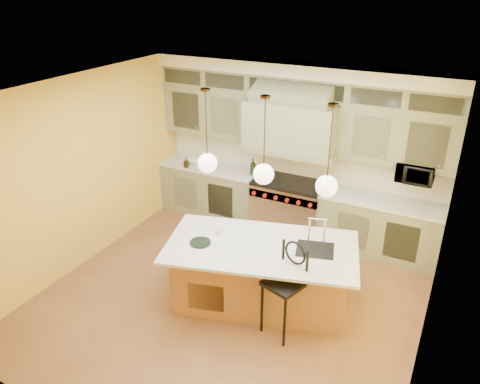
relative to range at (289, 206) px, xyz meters
The scene contains 18 objects.
floor 2.20m from the range, 90.00° to the right, with size 5.00×5.00×0.00m, color brown.
ceiling 3.23m from the range, 90.00° to the right, with size 5.00×5.00×0.00m, color white.
wall_back 1.03m from the range, 90.00° to the left, with size 5.00×5.00×0.00m, color gold.
wall_front 4.74m from the range, 90.00° to the right, with size 5.00×5.00×0.00m, color gold.
wall_left 3.43m from the range, 139.39° to the right, with size 5.00×5.00×0.00m, color gold.
wall_right 3.43m from the range, 40.61° to the right, with size 5.00×5.00×0.00m, color gold.
back_cabinetry 0.95m from the range, 90.00° to the left, with size 5.00×0.77×2.90m.
range is the anchor object (origin of this frame).
kitchen_island 2.05m from the range, 78.57° to the right, with size 2.75×1.93×1.35m.
counter_stool 2.59m from the range, 69.31° to the right, with size 0.55×0.55×1.25m.
microwave 2.18m from the range, ahead, with size 0.54×0.37×0.30m, color black.
oil_bottle_a 0.92m from the range, behind, with size 0.11×0.11×0.29m, color black.
oil_bottle_b 2.02m from the range, behind, with size 0.08×0.08×0.18m, color black.
fruit_bowl 1.98m from the range, behind, with size 0.28×0.28×0.07m, color silver.
cup 2.09m from the range, 96.95° to the right, with size 0.11×0.11×0.10m, color white.
pendant_left 2.52m from the range, 101.28° to the right, with size 0.26×0.26×1.11m.
pendant_center 2.52m from the range, 78.72° to the right, with size 0.26×0.26×1.11m.
pendant_right 2.76m from the range, 59.11° to the right, with size 0.26×0.26×1.11m.
Camera 1 is at (2.55, -4.71, 4.15)m, focal length 35.00 mm.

